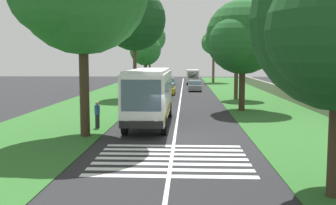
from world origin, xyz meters
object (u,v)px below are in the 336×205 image
(roadside_tree_left_2, at_px, (132,21))
(roadside_tree_right_0, at_px, (213,43))
(trailing_minibus_0, at_px, (193,75))
(roadside_tree_left_3, at_px, (145,51))
(utility_pole, at_px, (241,63))
(pedestrian, at_px, (97,114))
(trailing_car_2, at_px, (195,86))
(coach_bus, at_px, (150,93))
(roadside_tree_right_2, at_px, (236,40))
(trailing_car_0, at_px, (163,93))
(roadside_tree_left_0, at_px, (148,39))
(roadside_tree_right_3, at_px, (241,39))
(trailing_car_3, at_px, (169,83))
(trailing_car_1, at_px, (168,89))

(roadside_tree_left_2, distance_m, roadside_tree_right_0, 32.34)
(trailing_minibus_0, relative_size, roadside_tree_left_3, 0.73)
(utility_pole, relative_size, pedestrian, 4.65)
(trailing_car_2, bearing_deg, roadside_tree_left_2, 143.93)
(coach_bus, distance_m, roadside_tree_right_2, 19.69)
(trailing_car_2, xyz_separation_m, pedestrian, (-30.87, 6.88, 0.24))
(roadside_tree_right_0, distance_m, utility_pole, 41.49)
(trailing_car_0, relative_size, roadside_tree_left_0, 0.38)
(trailing_car_2, bearing_deg, roadside_tree_right_3, -171.18)
(trailing_car_0, relative_size, trailing_car_3, 1.00)
(roadside_tree_right_0, height_order, utility_pole, roadside_tree_right_0)
(roadside_tree_right_0, xyz_separation_m, pedestrian, (-51.19, 10.61, -6.42))
(trailing_minibus_0, bearing_deg, roadside_tree_right_2, -171.06)
(trailing_car_3, xyz_separation_m, roadside_tree_right_0, (12.65, -7.58, 6.66))
(roadside_tree_left_2, distance_m, roadside_tree_right_2, 11.80)
(trailing_car_0, relative_size, roadside_tree_right_3, 0.46)
(trailing_car_3, distance_m, roadside_tree_right_3, 30.67)
(coach_bus, relative_size, roadside_tree_left_0, 0.99)
(coach_bus, distance_m, utility_pole, 10.91)
(trailing_car_0, xyz_separation_m, roadside_tree_right_2, (0.18, -7.95, 5.84))
(trailing_car_0, height_order, roadside_tree_right_2, roadside_tree_right_2)
(trailing_car_1, bearing_deg, roadside_tree_left_3, 17.92)
(trailing_car_3, relative_size, roadside_tree_left_2, 0.35)
(roadside_tree_left_2, xyz_separation_m, roadside_tree_left_3, (17.55, 0.38, -3.00))
(trailing_car_0, bearing_deg, utility_pole, -142.17)
(coach_bus, relative_size, trailing_car_1, 2.60)
(trailing_car_2, distance_m, roadside_tree_left_2, 14.80)
(roadside_tree_left_2, bearing_deg, roadside_tree_left_0, 1.73)
(coach_bus, xyz_separation_m, roadside_tree_right_2, (17.54, -7.82, 4.36))
(trailing_car_0, xyz_separation_m, pedestrian, (-19.16, 3.11, 0.24))
(coach_bus, height_order, roadside_tree_left_3, roadside_tree_left_3)
(roadside_tree_right_3, xyz_separation_m, utility_pole, (0.61, -0.12, -1.96))
(coach_bus, height_order, trailing_car_0, coach_bus)
(roadside_tree_right_2, bearing_deg, pedestrian, 150.25)
(roadside_tree_left_0, distance_m, roadside_tree_left_2, 29.05)
(roadside_tree_left_0, distance_m, utility_pole, 41.89)
(trailing_car_2, bearing_deg, roadside_tree_right_2, -160.09)
(roadside_tree_right_0, xyz_separation_m, utility_pole, (-41.36, 0.25, -3.22))
(coach_bus, bearing_deg, roadside_tree_right_3, -43.37)
(trailing_car_0, xyz_separation_m, roadside_tree_left_0, (30.69, 4.43, 7.48))
(trailing_car_0, height_order, roadside_tree_left_2, roadside_tree_left_2)
(roadside_tree_left_3, xyz_separation_m, pedestrian, (-38.37, -0.82, -4.79))
(utility_pole, bearing_deg, trailing_car_0, 37.83)
(trailing_minibus_0, bearing_deg, coach_bus, 175.39)
(roadside_tree_left_0, relative_size, roadside_tree_left_2, 0.91)
(trailing_car_2, distance_m, trailing_car_3, 8.58)
(trailing_car_2, height_order, trailing_minibus_0, trailing_minibus_0)
(trailing_car_2, relative_size, pedestrian, 2.54)
(pedestrian, bearing_deg, roadside_tree_left_2, 1.21)
(roadside_tree_left_2, relative_size, roadside_tree_left_3, 1.50)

